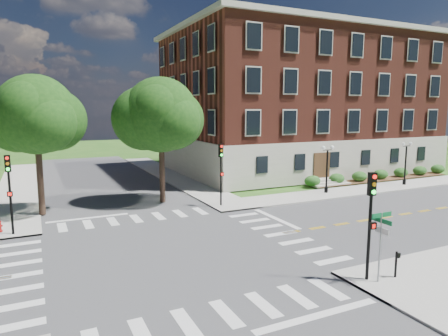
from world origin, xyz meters
name	(u,v)px	position (x,y,z in m)	size (l,w,h in m)	color
ground	(168,252)	(0.00, 0.00, 0.00)	(160.00, 160.00, 0.00)	#275618
road_ew	(168,252)	(0.00, 0.00, 0.01)	(90.00, 12.00, 0.01)	#3D3D3F
road_ns	(168,252)	(0.00, 0.00, 0.01)	(12.00, 90.00, 0.01)	#3D3D3F
sidewalk_ne	(264,182)	(15.38, 15.38, 0.06)	(34.00, 34.00, 0.12)	#9E9B93
crosswalk_east	(281,234)	(7.20, 0.00, 0.00)	(2.20, 10.20, 0.02)	silver
stop_bar_east	(276,219)	(8.80, 3.00, 0.00)	(0.40, 5.50, 0.00)	silver
main_building	(297,103)	(24.00, 21.99, 8.34)	(30.60, 22.40, 16.50)	#AFAC9A
shrub_row	(380,181)	(27.00, 10.80, 0.00)	(18.00, 2.00, 1.30)	#1B511C
tree_c	(36,115)	(-5.86, 10.84, 7.18)	(5.51, 5.51, 9.83)	black
tree_d	(161,115)	(3.04, 10.89, 7.10)	(5.91, 5.91, 9.96)	black
traffic_signal_se	(371,212)	(6.85, -7.37, 3.19)	(0.37, 0.42, 4.80)	black
traffic_signal_ne	(221,167)	(6.80, 7.77, 3.19)	(0.35, 0.40, 4.80)	black
traffic_signal_nw	(9,184)	(-7.58, 6.66, 3.19)	(0.33, 0.36, 4.80)	black
twin_lamp_west	(327,166)	(17.37, 8.03, 2.52)	(1.36, 0.36, 4.23)	black
twin_lamp_east	(406,161)	(26.91, 7.70, 2.52)	(1.36, 0.36, 4.23)	black
street_sign_pole	(381,233)	(7.12, -7.76, 2.31)	(1.10, 1.10, 3.10)	gray
push_button_post	(396,263)	(8.17, -7.76, 0.80)	(0.14, 0.21, 1.20)	black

